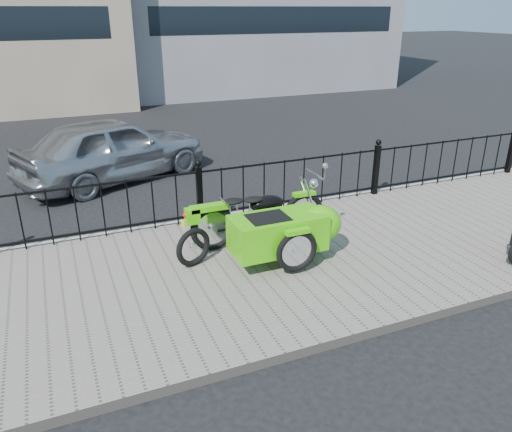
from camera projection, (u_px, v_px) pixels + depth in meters
name	position (u px, v px, depth m)	size (l,w,h in m)	color
ground	(227.00, 261.00, 7.38)	(120.00, 120.00, 0.00)	black
sidewalk	(239.00, 272.00, 6.93)	(30.00, 3.80, 0.12)	slate
curb	(199.00, 221.00, 8.58)	(30.00, 0.10, 0.12)	gray
iron_fence	(200.00, 195.00, 8.26)	(14.11, 0.11, 1.08)	black
motorcycle_sidecar	(285.00, 227.00, 7.07)	(2.28, 1.48, 0.98)	black
spare_tire	(193.00, 247.00, 6.89)	(0.56, 0.56, 0.08)	black
sedan_car	(113.00, 149.00, 10.59)	(1.63, 4.05, 1.38)	#A4A6AB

